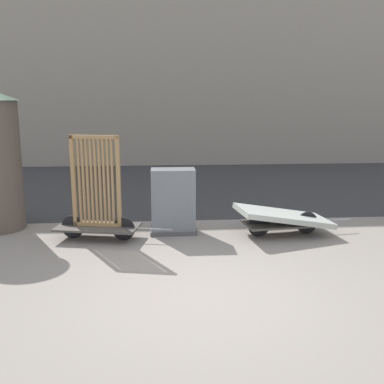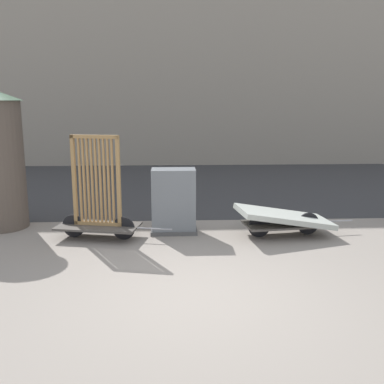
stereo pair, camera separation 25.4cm
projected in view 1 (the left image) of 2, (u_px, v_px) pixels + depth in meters
ground_plane at (207, 296)px, 6.35m from camera, size 60.00×60.00×0.00m
road_strip at (179, 185)px, 14.59m from camera, size 56.00×8.79×0.01m
building_facade at (172, 40)px, 19.77m from camera, size 48.00×4.00×10.54m
bike_cart_with_bedframe at (97, 207)px, 8.80m from camera, size 2.34×1.09×2.06m
bike_cart_with_mattress at (284, 218)px, 9.14m from camera, size 2.49×1.22×0.62m
utility_cabinet at (173, 203)px, 9.25m from camera, size 0.96×0.57×1.34m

